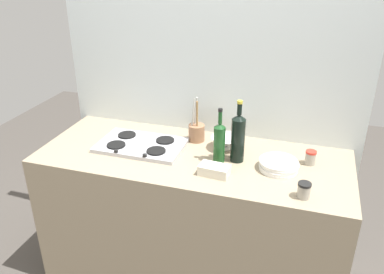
{
  "coord_description": "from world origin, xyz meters",
  "views": [
    {
      "loc": [
        0.6,
        -1.93,
        1.99
      ],
      "look_at": [
        0.0,
        0.0,
        1.02
      ],
      "focal_mm": 37.09,
      "sensor_mm": 36.0,
      "label": 1
    }
  ],
  "objects_px": {
    "wine_bottle_mid_left": "(238,137)",
    "condiment_jar_front": "(310,157)",
    "stovetop_hob": "(141,145)",
    "utensil_crock": "(196,131)",
    "plate_stack": "(279,165)",
    "mixing_bowl": "(226,142)",
    "condiment_jar_rear": "(304,190)",
    "wine_bottle_leftmost": "(219,142)",
    "butter_dish": "(214,170)"
  },
  "relations": [
    {
      "from": "wine_bottle_mid_left",
      "to": "condiment_jar_front",
      "type": "height_order",
      "value": "wine_bottle_mid_left"
    },
    {
      "from": "stovetop_hob",
      "to": "utensil_crock",
      "type": "height_order",
      "value": "utensil_crock"
    },
    {
      "from": "condiment_jar_front",
      "to": "plate_stack",
      "type": "bearing_deg",
      "value": -145.06
    },
    {
      "from": "mixing_bowl",
      "to": "condiment_jar_front",
      "type": "bearing_deg",
      "value": -5.64
    },
    {
      "from": "stovetop_hob",
      "to": "condiment_jar_front",
      "type": "distance_m",
      "value": 0.99
    },
    {
      "from": "wine_bottle_mid_left",
      "to": "utensil_crock",
      "type": "distance_m",
      "value": 0.35
    },
    {
      "from": "wine_bottle_mid_left",
      "to": "condiment_jar_rear",
      "type": "height_order",
      "value": "wine_bottle_mid_left"
    },
    {
      "from": "wine_bottle_leftmost",
      "to": "mixing_bowl",
      "type": "bearing_deg",
      "value": 88.81
    },
    {
      "from": "plate_stack",
      "to": "utensil_crock",
      "type": "xyz_separation_m",
      "value": [
        -0.53,
        0.21,
        0.04
      ]
    },
    {
      "from": "wine_bottle_mid_left",
      "to": "condiment_jar_rear",
      "type": "xyz_separation_m",
      "value": [
        0.38,
        -0.27,
        -0.11
      ]
    },
    {
      "from": "condiment_jar_rear",
      "to": "condiment_jar_front",
      "type": "bearing_deg",
      "value": 87.21
    },
    {
      "from": "wine_bottle_mid_left",
      "to": "wine_bottle_leftmost",
      "type": "bearing_deg",
      "value": -156.95
    },
    {
      "from": "butter_dish",
      "to": "utensil_crock",
      "type": "bearing_deg",
      "value": 119.71
    },
    {
      "from": "utensil_crock",
      "to": "condiment_jar_front",
      "type": "height_order",
      "value": "utensil_crock"
    },
    {
      "from": "mixing_bowl",
      "to": "butter_dish",
      "type": "xyz_separation_m",
      "value": [
        0.01,
        -0.32,
        -0.01
      ]
    },
    {
      "from": "stovetop_hob",
      "to": "condiment_jar_front",
      "type": "relative_size",
      "value": 6.3
    },
    {
      "from": "condiment_jar_rear",
      "to": "plate_stack",
      "type": "bearing_deg",
      "value": 121.29
    },
    {
      "from": "condiment_jar_front",
      "to": "condiment_jar_rear",
      "type": "height_order",
      "value": "same"
    },
    {
      "from": "wine_bottle_mid_left",
      "to": "butter_dish",
      "type": "relative_size",
      "value": 2.26
    },
    {
      "from": "plate_stack",
      "to": "mixing_bowl",
      "type": "height_order",
      "value": "mixing_bowl"
    },
    {
      "from": "plate_stack",
      "to": "wine_bottle_leftmost",
      "type": "xyz_separation_m",
      "value": [
        -0.33,
        -0.01,
        0.1
      ]
    },
    {
      "from": "wine_bottle_mid_left",
      "to": "utensil_crock",
      "type": "xyz_separation_m",
      "value": [
        -0.29,
        0.18,
        -0.08
      ]
    },
    {
      "from": "wine_bottle_leftmost",
      "to": "utensil_crock",
      "type": "height_order",
      "value": "wine_bottle_leftmost"
    },
    {
      "from": "plate_stack",
      "to": "wine_bottle_leftmost",
      "type": "bearing_deg",
      "value": -178.78
    },
    {
      "from": "stovetop_hob",
      "to": "utensil_crock",
      "type": "bearing_deg",
      "value": 32.47
    },
    {
      "from": "plate_stack",
      "to": "mixing_bowl",
      "type": "relative_size",
      "value": 1.18
    },
    {
      "from": "condiment_jar_front",
      "to": "wine_bottle_leftmost",
      "type": "bearing_deg",
      "value": -166.4
    },
    {
      "from": "plate_stack",
      "to": "butter_dish",
      "type": "height_order",
      "value": "butter_dish"
    },
    {
      "from": "wine_bottle_leftmost",
      "to": "condiment_jar_rear",
      "type": "bearing_deg",
      "value": -25.7
    },
    {
      "from": "wine_bottle_leftmost",
      "to": "wine_bottle_mid_left",
      "type": "distance_m",
      "value": 0.11
    },
    {
      "from": "wine_bottle_leftmost",
      "to": "utensil_crock",
      "type": "bearing_deg",
      "value": 132.21
    },
    {
      "from": "butter_dish",
      "to": "wine_bottle_leftmost",
      "type": "bearing_deg",
      "value": 94.66
    },
    {
      "from": "wine_bottle_mid_left",
      "to": "condiment_jar_front",
      "type": "bearing_deg",
      "value": 11.2
    },
    {
      "from": "utensil_crock",
      "to": "wine_bottle_mid_left",
      "type": "bearing_deg",
      "value": -31.3
    },
    {
      "from": "utensil_crock",
      "to": "condiment_jar_rear",
      "type": "relative_size",
      "value": 3.48
    },
    {
      "from": "stovetop_hob",
      "to": "wine_bottle_leftmost",
      "type": "bearing_deg",
      "value": -3.76
    },
    {
      "from": "utensil_crock",
      "to": "condiment_jar_front",
      "type": "distance_m",
      "value": 0.7
    },
    {
      "from": "stovetop_hob",
      "to": "mixing_bowl",
      "type": "bearing_deg",
      "value": 15.27
    },
    {
      "from": "utensil_crock",
      "to": "butter_dish",
      "type": "bearing_deg",
      "value": -60.29
    },
    {
      "from": "plate_stack",
      "to": "utensil_crock",
      "type": "height_order",
      "value": "utensil_crock"
    },
    {
      "from": "mixing_bowl",
      "to": "utensil_crock",
      "type": "distance_m",
      "value": 0.21
    },
    {
      "from": "butter_dish",
      "to": "condiment_jar_front",
      "type": "relative_size",
      "value": 1.96
    },
    {
      "from": "mixing_bowl",
      "to": "butter_dish",
      "type": "distance_m",
      "value": 0.32
    },
    {
      "from": "plate_stack",
      "to": "condiment_jar_rear",
      "type": "distance_m",
      "value": 0.28
    },
    {
      "from": "condiment_jar_front",
      "to": "stovetop_hob",
      "type": "bearing_deg",
      "value": -174.96
    },
    {
      "from": "wine_bottle_leftmost",
      "to": "condiment_jar_front",
      "type": "relative_size",
      "value": 3.91
    },
    {
      "from": "butter_dish",
      "to": "condiment_jar_rear",
      "type": "bearing_deg",
      "value": -9.6
    },
    {
      "from": "butter_dish",
      "to": "plate_stack",
      "type": "bearing_deg",
      "value": 26.24
    },
    {
      "from": "mixing_bowl",
      "to": "utensil_crock",
      "type": "height_order",
      "value": "utensil_crock"
    },
    {
      "from": "butter_dish",
      "to": "mixing_bowl",
      "type": "bearing_deg",
      "value": 91.58
    }
  ]
}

